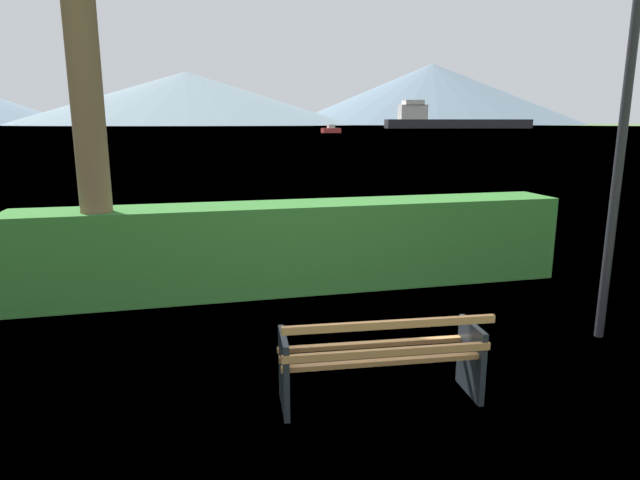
{
  "coord_description": "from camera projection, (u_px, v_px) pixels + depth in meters",
  "views": [
    {
      "loc": [
        -1.56,
        -4.19,
        2.45
      ],
      "look_at": [
        0.0,
        2.25,
        0.99
      ],
      "focal_mm": 30.21,
      "sensor_mm": 36.0,
      "label": 1
    }
  ],
  "objects": [
    {
      "name": "distant_hills",
      "position": [
        175.0,
        93.0,
        554.19
      ],
      "size": [
        916.45,
        392.28,
        69.26
      ],
      "color": "slate",
      "rests_on": "ground_plane"
    },
    {
      "name": "cargo_ship_large",
      "position": [
        447.0,
        121.0,
        228.23
      ],
      "size": [
        62.52,
        18.89,
        11.57
      ],
      "color": "#232328",
      "rests_on": "water_surface"
    },
    {
      "name": "park_bench",
      "position": [
        382.0,
        358.0,
        4.71
      ],
      "size": [
        1.83,
        0.71,
        0.87
      ],
      "color": "#A0703F",
      "rests_on": "ground_plane"
    },
    {
      "name": "water_surface",
      "position": [
        190.0,
        127.0,
        297.03
      ],
      "size": [
        620.0,
        620.0,
        0.0
      ],
      "primitive_type": "plane",
      "color": "#7A99A8",
      "rests_on": "ground_plane"
    },
    {
      "name": "sailboat_mid",
      "position": [
        331.0,
        130.0,
        128.53
      ],
      "size": [
        4.8,
        2.49,
        1.97
      ],
      "color": "#B2332D",
      "rests_on": "water_surface"
    },
    {
      "name": "lamp_post",
      "position": [
        627.0,
        97.0,
        5.71
      ],
      "size": [
        0.3,
        0.3,
        4.04
      ],
      "color": "black",
      "rests_on": "ground_plane"
    },
    {
      "name": "hedge_row",
      "position": [
        301.0,
        246.0,
        8.01
      ],
      "size": [
        8.04,
        0.9,
        1.29
      ],
      "primitive_type": "cube",
      "color": "#2D6B28",
      "rests_on": "ground_plane"
    },
    {
      "name": "ground_plane",
      "position": [
        379.0,
        399.0,
        4.86
      ],
      "size": [
        1400.0,
        1400.0,
        0.0
      ],
      "primitive_type": "plane",
      "color": "#4C6B33"
    }
  ]
}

